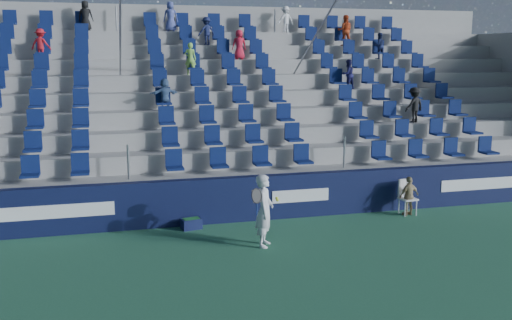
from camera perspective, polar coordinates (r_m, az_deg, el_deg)
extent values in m
plane|color=#2E6C4A|center=(12.51, 2.38, -10.03)|extent=(70.00, 70.00, 0.00)
cube|color=#0F1539|center=(15.24, -1.06, -3.87)|extent=(24.00, 0.30, 1.20)
cube|color=white|center=(14.76, -20.20, -4.93)|extent=(3.20, 0.02, 0.34)
cube|color=white|center=(15.49, 4.49, -3.58)|extent=(1.60, 0.02, 0.34)
cube|color=white|center=(18.02, 21.28, -2.27)|extent=(2.40, 0.02, 0.34)
cube|color=#9A9A95|center=(15.78, -1.55, -3.36)|extent=(24.00, 0.85, 1.20)
cube|color=#9A9A95|center=(16.53, -2.22, -1.83)|extent=(24.00, 0.85, 1.70)
cube|color=#9A9A95|center=(17.29, -2.83, -0.44)|extent=(24.00, 0.85, 2.20)
cube|color=#9A9A95|center=(18.07, -3.39, 0.84)|extent=(24.00, 0.85, 2.70)
cube|color=#9A9A95|center=(18.85, -3.91, 2.01)|extent=(24.00, 0.85, 3.20)
cube|color=#9A9A95|center=(19.64, -4.38, 3.09)|extent=(24.00, 0.85, 3.70)
cube|color=#9A9A95|center=(20.44, -4.81, 4.08)|extent=(24.00, 0.85, 4.20)
cube|color=#9A9A95|center=(21.25, -5.22, 5.00)|extent=(24.00, 0.85, 4.70)
cube|color=#9A9A95|center=(22.07, -5.60, 5.85)|extent=(24.00, 0.85, 5.20)
cube|color=#9A9A95|center=(22.70, -5.89, 7.24)|extent=(24.00, 0.50, 6.20)
cube|color=#0C1A4C|center=(15.58, -1.57, 0.03)|extent=(16.05, 0.50, 0.70)
cube|color=#0C1A4C|center=(16.31, -2.25, 2.29)|extent=(16.05, 0.50, 0.70)
cube|color=#0C1A4C|center=(17.07, -2.88, 4.34)|extent=(16.05, 0.50, 0.70)
cube|color=#0C1A4C|center=(17.86, -3.45, 6.22)|extent=(16.05, 0.50, 0.70)
cube|color=#0C1A4C|center=(18.66, -3.98, 7.94)|extent=(16.05, 0.50, 0.70)
cube|color=#0C1A4C|center=(19.48, -4.47, 9.52)|extent=(16.05, 0.50, 0.70)
cube|color=#0C1A4C|center=(20.31, -4.92, 10.97)|extent=(16.05, 0.50, 0.70)
cube|color=#0C1A4C|center=(21.16, -5.34, 12.30)|extent=(16.05, 0.50, 0.70)
cube|color=#0C1A4C|center=(22.02, -5.74, 13.52)|extent=(16.05, 0.50, 0.70)
cylinder|color=gray|center=(18.33, -13.42, 10.14)|extent=(0.06, 7.68, 4.55)
cylinder|color=gray|center=(19.42, 4.86, 10.40)|extent=(0.06, 7.68, 4.55)
imported|color=#172047|center=(22.33, 12.21, 11.09)|extent=(0.49, 0.39, 0.97)
imported|color=black|center=(21.72, -16.68, 13.65)|extent=(0.57, 0.43, 1.05)
imported|color=#C03E19|center=(22.68, 8.88, 12.67)|extent=(0.66, 0.58, 1.15)
imported|color=black|center=(19.23, 15.54, 5.33)|extent=(0.84, 0.65, 1.14)
imported|color=#171F47|center=(21.14, -4.97, 12.72)|extent=(0.73, 0.56, 1.00)
imported|color=#445095|center=(21.84, -8.53, 14.00)|extent=(0.56, 0.40, 1.09)
imported|color=red|center=(20.49, -1.69, 11.46)|extent=(0.51, 0.34, 1.03)
imported|color=white|center=(22.76, 2.98, 13.85)|extent=(0.68, 0.43, 1.00)
imported|color=#7BBD4B|center=(19.31, -6.58, 10.01)|extent=(0.45, 0.36, 1.06)
imported|color=#405F8D|center=(17.54, -9.11, 6.49)|extent=(0.95, 0.58, 0.98)
imported|color=red|center=(20.07, -20.72, 10.77)|extent=(0.73, 0.55, 1.00)
imported|color=#19194B|center=(19.96, 9.18, 8.44)|extent=(0.57, 0.50, 1.00)
imported|color=silver|center=(13.17, 0.86, -5.08)|extent=(0.62, 0.73, 1.70)
cylinder|color=navy|center=(12.84, 0.08, -4.90)|extent=(0.03, 0.03, 0.28)
torus|color=black|center=(12.76, 0.08, -3.61)|extent=(0.30, 0.17, 0.28)
plane|color=#262626|center=(12.76, 0.08, -3.61)|extent=(0.30, 0.16, 0.29)
sphere|color=#CAD531|center=(12.98, 2.16, -4.03)|extent=(0.07, 0.07, 0.07)
sphere|color=#CAD531|center=(13.02, 2.09, -3.83)|extent=(0.07, 0.07, 0.07)
cube|color=white|center=(16.36, 14.95, -3.78)|extent=(0.48, 0.48, 0.04)
cube|color=white|center=(16.46, 14.65, -2.72)|extent=(0.43, 0.09, 0.53)
cylinder|color=white|center=(16.19, 14.68, -4.77)|extent=(0.03, 0.03, 0.43)
cylinder|color=white|center=(16.35, 15.74, -4.66)|extent=(0.03, 0.03, 0.43)
cylinder|color=white|center=(16.48, 14.09, -4.47)|extent=(0.03, 0.03, 0.43)
cylinder|color=white|center=(16.64, 15.14, -4.37)|extent=(0.03, 0.03, 0.43)
imported|color=tan|center=(16.29, 15.05, -3.49)|extent=(0.68, 0.39, 1.09)
cube|color=#11173E|center=(14.71, -6.48, -6.35)|extent=(0.54, 0.41, 0.27)
cube|color=#1E662D|center=(14.69, -6.49, -6.12)|extent=(0.44, 0.30, 0.16)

